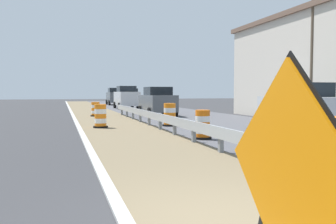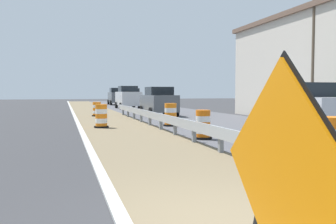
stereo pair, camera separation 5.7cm
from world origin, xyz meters
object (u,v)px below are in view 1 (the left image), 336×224
at_px(warning_sign_diamond, 287,179).
at_px(traffic_barrel_far, 100,117).
at_px(car_trailing_far_lane, 115,96).
at_px(traffic_barrel_nearest, 333,148).
at_px(traffic_barrel_farther, 96,110).
at_px(traffic_barrel_mid, 170,116).
at_px(car_lead_far_lane, 126,97).
at_px(car_lead_near_lane, 157,101).
at_px(traffic_barrel_close, 203,126).
at_px(utility_pole_near, 313,31).
at_px(car_mid_far_lane, 304,108).
at_px(car_trailing_near_lane, 131,96).

height_order(warning_sign_diamond, traffic_barrel_far, warning_sign_diamond).
distance_m(warning_sign_diamond, car_trailing_far_lane, 43.56).
height_order(traffic_barrel_nearest, traffic_barrel_farther, traffic_barrel_nearest).
bearing_deg(traffic_barrel_farther, traffic_barrel_nearest, -80.65).
relative_size(warning_sign_diamond, traffic_barrel_nearest, 1.69).
distance_m(traffic_barrel_far, car_trailing_far_lane, 29.33).
distance_m(traffic_barrel_mid, traffic_barrel_far, 3.29).
bearing_deg(car_lead_far_lane, car_lead_near_lane, -179.32).
bearing_deg(traffic_barrel_close, car_trailing_far_lane, 86.84).
bearing_deg(traffic_barrel_close, utility_pole_near, 28.18).
bearing_deg(traffic_barrel_nearest, traffic_barrel_close, 95.59).
distance_m(warning_sign_diamond, car_lead_far_lane, 32.81).
height_order(traffic_barrel_close, traffic_barrel_far, traffic_barrel_far).
xyz_separation_m(warning_sign_diamond, traffic_barrel_mid, (3.51, 14.23, -0.55)).
distance_m(traffic_barrel_nearest, traffic_barrel_far, 11.15).
height_order(car_lead_far_lane, car_trailing_far_lane, car_lead_far_lane).
bearing_deg(car_mid_far_lane, traffic_barrel_nearest, -33.41).
height_order(traffic_barrel_far, car_mid_far_lane, car_mid_far_lane).
relative_size(traffic_barrel_close, traffic_barrel_farther, 1.05).
bearing_deg(traffic_barrel_far, traffic_barrel_farther, 86.39).
bearing_deg(car_mid_far_lane, car_lead_near_lane, -166.03).
bearing_deg(car_mid_far_lane, warning_sign_diamond, -38.27).
bearing_deg(traffic_barrel_mid, car_trailing_near_lane, 82.13).
xyz_separation_m(traffic_barrel_mid, car_trailing_far_lane, (1.58, 29.03, 0.58)).
bearing_deg(traffic_barrel_farther, car_mid_far_lane, -59.84).
xyz_separation_m(warning_sign_diamond, car_trailing_far_lane, (5.09, 43.26, 0.03)).
height_order(traffic_barrel_nearest, car_trailing_far_lane, car_trailing_far_lane).
bearing_deg(traffic_barrel_far, traffic_barrel_close, -59.08).
height_order(traffic_barrel_farther, car_lead_near_lane, car_lead_near_lane).
relative_size(traffic_barrel_close, utility_pole_near, 0.11).
relative_size(warning_sign_diamond, car_mid_far_lane, 0.47).
height_order(traffic_barrel_mid, car_mid_far_lane, car_mid_far_lane).
height_order(traffic_barrel_nearest, traffic_barrel_close, traffic_barrel_nearest).
height_order(warning_sign_diamond, car_mid_far_lane, car_mid_far_lane).
relative_size(car_lead_far_lane, car_mid_far_lane, 1.03).
height_order(traffic_barrel_mid, traffic_barrel_farther, traffic_barrel_mid).
bearing_deg(car_trailing_near_lane, traffic_barrel_far, -14.38).
bearing_deg(traffic_barrel_far, traffic_barrel_nearest, -71.51).
bearing_deg(car_trailing_far_lane, car_mid_far_lane, -175.22).
relative_size(car_lead_far_lane, utility_pole_near, 0.45).
xyz_separation_m(car_lead_far_lane, car_trailing_far_lane, (0.47, 10.77, -0.03)).
bearing_deg(traffic_barrel_mid, car_mid_far_lane, -44.43).
distance_m(car_lead_far_lane, car_trailing_far_lane, 10.78).
bearing_deg(utility_pole_near, traffic_barrel_nearest, -126.80).
height_order(car_lead_far_lane, utility_pole_near, utility_pole_near).
bearing_deg(car_trailing_far_lane, traffic_barrel_nearest, 178.12).
distance_m(traffic_barrel_close, traffic_barrel_far, 5.82).
xyz_separation_m(warning_sign_diamond, traffic_barrel_far, (0.22, 14.34, -0.56)).
height_order(traffic_barrel_nearest, car_trailing_near_lane, car_trailing_near_lane).
relative_size(car_lead_near_lane, car_trailing_far_lane, 1.10).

